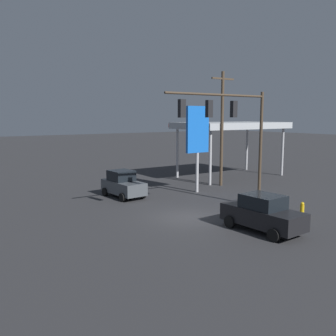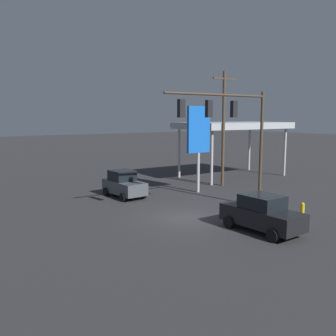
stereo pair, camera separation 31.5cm
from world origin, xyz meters
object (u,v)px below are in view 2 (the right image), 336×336
at_px(utility_pole, 223,126).
at_px(sedan_far, 262,214).
at_px(traffic_signal_assembly, 230,122).
at_px(price_sign, 199,133).
at_px(fire_hydrant, 302,210).
at_px(hatchback_crossing, 124,184).

height_order(utility_pole, sedan_far, utility_pole).
bearing_deg(traffic_signal_assembly, price_sign, -110.71).
relative_size(traffic_signal_assembly, fire_hydrant, 8.71).
bearing_deg(utility_pole, price_sign, 16.57).
xyz_separation_m(traffic_signal_assembly, utility_pole, (-5.72, -6.95, -0.48)).
bearing_deg(sedan_far, utility_pole, 144.34).
bearing_deg(traffic_signal_assembly, sedan_far, 71.64).
bearing_deg(utility_pole, hatchback_crossing, -3.89).
bearing_deg(utility_pole, traffic_signal_assembly, 50.55).
bearing_deg(fire_hydrant, traffic_signal_assembly, -49.32).
height_order(utility_pole, fire_hydrant, utility_pole).
bearing_deg(hatchback_crossing, utility_pole, 82.10).
bearing_deg(utility_pole, sedan_far, 57.16).
relative_size(utility_pole, hatchback_crossing, 2.47).
height_order(utility_pole, price_sign, utility_pole).
bearing_deg(fire_hydrant, hatchback_crossing, -59.96).
height_order(traffic_signal_assembly, hatchback_crossing, traffic_signal_assembly).
height_order(price_sign, hatchback_crossing, price_sign).
height_order(hatchback_crossing, fire_hydrant, hatchback_crossing).
relative_size(utility_pole, price_sign, 1.43).
distance_m(utility_pole, hatchback_crossing, 10.08).
bearing_deg(sedan_far, hatchback_crossing, -172.30).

